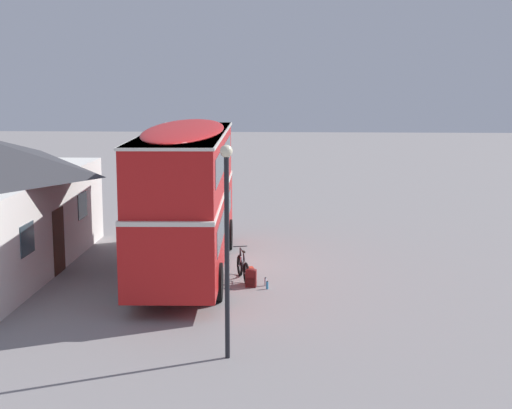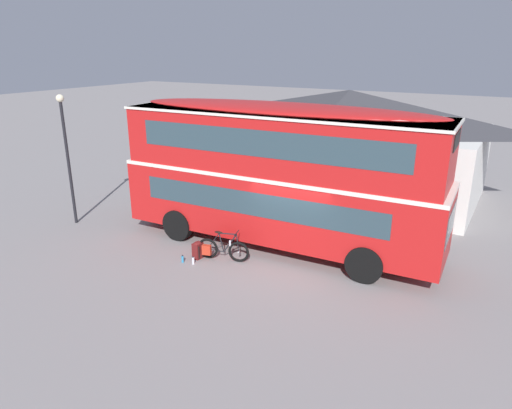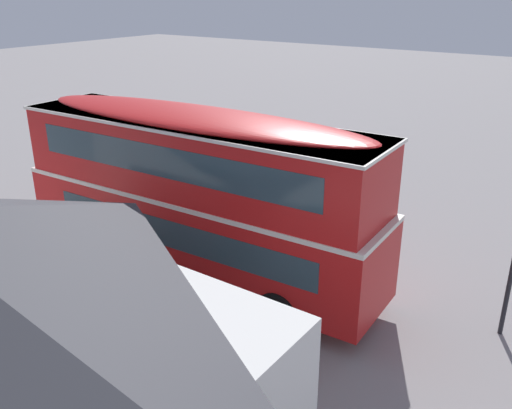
{
  "view_description": "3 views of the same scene",
  "coord_description": "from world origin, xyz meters",
  "px_view_note": "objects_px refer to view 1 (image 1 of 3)",
  "views": [
    {
      "loc": [
        -25.62,
        -2.67,
        6.39
      ],
      "look_at": [
        -0.42,
        -1.48,
        2.14
      ],
      "focal_mm": 54.95,
      "sensor_mm": 36.0,
      "label": 1
    },
    {
      "loc": [
        5.65,
        -12.21,
        6.42
      ],
      "look_at": [
        -1.67,
        0.45,
        1.45
      ],
      "focal_mm": 32.5,
      "sensor_mm": 36.0,
      "label": 2
    },
    {
      "loc": [
        -10.22,
        11.17,
        7.74
      ],
      "look_at": [
        -1.73,
        -1.02,
        1.79
      ],
      "focal_mm": 38.39,
      "sensor_mm": 36.0,
      "label": 3
    }
  ],
  "objects_px": {
    "double_decker_bus": "(186,191)",
    "backpack_on_ground": "(251,277)",
    "touring_bicycle": "(244,269)",
    "street_lamp": "(227,229)",
    "water_bottle_blue_sports": "(267,285)",
    "water_bottle_clear_plastic": "(265,282)"
  },
  "relations": [
    {
      "from": "backpack_on_ground",
      "to": "water_bottle_blue_sports",
      "type": "relative_size",
      "value": 2.3
    },
    {
      "from": "double_decker_bus",
      "to": "touring_bicycle",
      "type": "xyz_separation_m",
      "value": [
        -1.02,
        -1.92,
        -2.27
      ]
    },
    {
      "from": "touring_bicycle",
      "to": "backpack_on_ground",
      "type": "bearing_deg",
      "value": -160.39
    },
    {
      "from": "backpack_on_ground",
      "to": "street_lamp",
      "type": "bearing_deg",
      "value": 177.96
    },
    {
      "from": "backpack_on_ground",
      "to": "street_lamp",
      "type": "relative_size",
      "value": 0.12
    },
    {
      "from": "water_bottle_blue_sports",
      "to": "street_lamp",
      "type": "bearing_deg",
      "value": 172.98
    },
    {
      "from": "backpack_on_ground",
      "to": "touring_bicycle",
      "type": "bearing_deg",
      "value": 19.61
    },
    {
      "from": "backpack_on_ground",
      "to": "water_bottle_blue_sports",
      "type": "height_order",
      "value": "backpack_on_ground"
    },
    {
      "from": "street_lamp",
      "to": "water_bottle_clear_plastic",
      "type": "bearing_deg",
      "value": -6.01
    },
    {
      "from": "water_bottle_blue_sports",
      "to": "water_bottle_clear_plastic",
      "type": "xyz_separation_m",
      "value": [
        0.37,
        0.06,
        0.0
      ]
    },
    {
      "from": "double_decker_bus",
      "to": "water_bottle_blue_sports",
      "type": "relative_size",
      "value": 43.36
    },
    {
      "from": "street_lamp",
      "to": "touring_bicycle",
      "type": "bearing_deg",
      "value": 0.39
    },
    {
      "from": "touring_bicycle",
      "to": "street_lamp",
      "type": "xyz_separation_m",
      "value": [
        -6.72,
        -0.05,
        2.61
      ]
    },
    {
      "from": "backpack_on_ground",
      "to": "water_bottle_blue_sports",
      "type": "xyz_separation_m",
      "value": [
        -0.23,
        -0.5,
        -0.18
      ]
    },
    {
      "from": "water_bottle_blue_sports",
      "to": "touring_bicycle",
      "type": "bearing_deg",
      "value": 38.4
    },
    {
      "from": "touring_bicycle",
      "to": "water_bottle_blue_sports",
      "type": "xyz_separation_m",
      "value": [
        -0.95,
        -0.76,
        -0.25
      ]
    },
    {
      "from": "water_bottle_clear_plastic",
      "to": "water_bottle_blue_sports",
      "type": "bearing_deg",
      "value": -170.09
    },
    {
      "from": "double_decker_bus",
      "to": "backpack_on_ground",
      "type": "relative_size",
      "value": 18.84
    },
    {
      "from": "backpack_on_ground",
      "to": "water_bottle_blue_sports",
      "type": "distance_m",
      "value": 0.57
    },
    {
      "from": "double_decker_bus",
      "to": "touring_bicycle",
      "type": "bearing_deg",
      "value": -118.06
    },
    {
      "from": "double_decker_bus",
      "to": "backpack_on_ground",
      "type": "bearing_deg",
      "value": -128.77
    },
    {
      "from": "backpack_on_ground",
      "to": "water_bottle_clear_plastic",
      "type": "bearing_deg",
      "value": -72.11
    }
  ]
}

